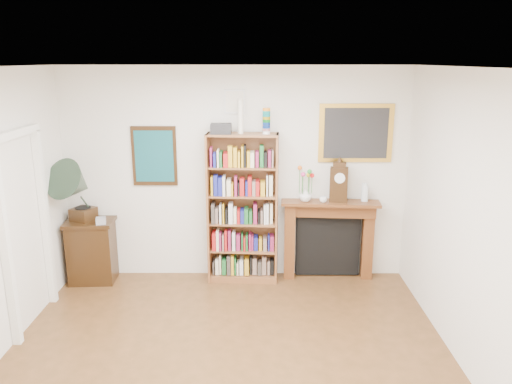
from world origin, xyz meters
TOP-DOWN VIEW (x-y plane):
  - room at (0.00, 0.00)m, footprint 4.51×5.01m
  - door_casing at (-2.21, 1.20)m, footprint 0.08×1.02m
  - teal_poster at (-1.05, 2.48)m, footprint 0.58×0.04m
  - small_picture at (0.00, 2.48)m, footprint 0.26×0.04m
  - gilt_painting at (1.55, 2.48)m, footprint 0.95×0.04m
  - bookshelf at (0.10, 2.32)m, footprint 0.93×0.38m
  - side_cabinet at (-1.89, 2.26)m, footprint 0.64×0.48m
  - fireplace at (1.24, 2.40)m, footprint 1.30×0.40m
  - gramophone at (-1.97, 2.15)m, footprint 0.74×0.81m
  - cd_stack at (-1.70, 2.13)m, footprint 0.15×0.15m
  - mantel_clock at (1.34, 2.34)m, footprint 0.25×0.16m
  - flower_vase at (0.91, 2.36)m, footprint 0.20×0.20m
  - teacup at (1.14, 2.31)m, footprint 0.11×0.11m
  - bottle_left at (1.68, 2.37)m, footprint 0.07×0.07m
  - bottle_right at (1.70, 2.36)m, footprint 0.06×0.06m

SIDE VIEW (x-z plane):
  - side_cabinet at x=-1.89m, z-range 0.00..0.84m
  - fireplace at x=1.24m, z-range 0.09..1.17m
  - cd_stack at x=-1.70m, z-range 0.84..0.92m
  - bookshelf at x=0.10m, z-range -0.03..2.23m
  - teacup at x=1.14m, z-range 1.08..1.15m
  - flower_vase at x=0.91m, z-range 1.08..1.25m
  - bottle_right at x=1.70m, z-range 1.08..1.28m
  - bottle_left at x=1.68m, z-range 1.08..1.32m
  - door_casing at x=-2.21m, z-range 0.18..2.35m
  - gramophone at x=-1.97m, z-range 0.89..1.76m
  - mantel_clock at x=1.34m, z-range 1.07..1.59m
  - room at x=0.00m, z-range -0.01..2.81m
  - teal_poster at x=-1.05m, z-range 1.26..2.04m
  - gilt_painting at x=1.55m, z-range 1.58..2.33m
  - small_picture at x=0.00m, z-range 2.20..2.50m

